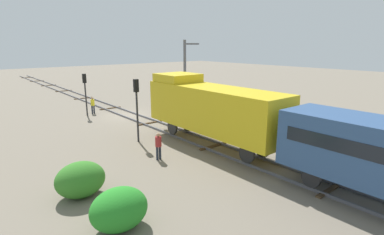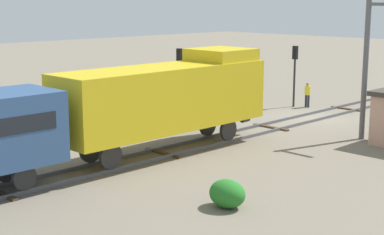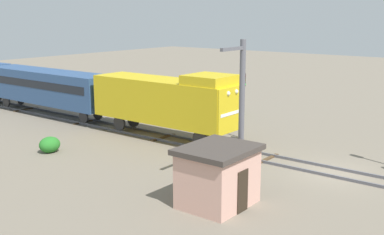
{
  "view_description": "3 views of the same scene",
  "coord_description": "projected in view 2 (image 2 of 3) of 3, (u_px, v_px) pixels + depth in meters",
  "views": [
    {
      "loc": [
        13.63,
        26.64,
        6.89
      ],
      "look_at": [
        0.02,
        10.12,
        1.67
      ],
      "focal_mm": 28.0,
      "sensor_mm": 36.0,
      "label": 1
    },
    {
      "loc": [
        -20.1,
        30.39,
        7.12
      ],
      "look_at": [
        -0.49,
        10.97,
        1.64
      ],
      "focal_mm": 55.0,
      "sensor_mm": 36.0,
      "label": 2
    },
    {
      "loc": [
        -24.49,
        -9.21,
        8.53
      ],
      "look_at": [
        -0.43,
        9.51,
        1.94
      ],
      "focal_mm": 45.0,
      "sensor_mm": 36.0,
      "label": 3
    }
  ],
  "objects": [
    {
      "name": "catenary_mast",
      "position": [
        367.0,
        64.0,
        30.07
      ],
      "size": [
        1.94,
        0.28,
        7.36
      ],
      "color": "#595960",
      "rests_on": "ground"
    },
    {
      "name": "bush_mid",
      "position": [
        227.0,
        194.0,
        20.55
      ],
      "size": [
        1.38,
        1.13,
        1.0
      ],
      "primitive_type": "ellipsoid",
      "color": "#277426",
      "rests_on": "ground"
    },
    {
      "name": "locomotive",
      "position": [
        168.0,
        96.0,
        27.49
      ],
      "size": [
        2.9,
        11.6,
        4.6
      ],
      "color": "gold",
      "rests_on": "railway_track"
    },
    {
      "name": "ground_plane",
      "position": [
        312.0,
        118.0,
        36.37
      ],
      "size": [
        148.84,
        148.84,
        0.0
      ],
      "primitive_type": "plane",
      "color": "#756B5B"
    },
    {
      "name": "railway_track",
      "position": [
        312.0,
        117.0,
        36.36
      ],
      "size": [
        2.4,
        99.22,
        0.16
      ],
      "color": "#595960",
      "rests_on": "ground"
    },
    {
      "name": "worker_near_track",
      "position": [
        307.0,
        93.0,
        39.88
      ],
      "size": [
        0.38,
        0.38,
        1.7
      ],
      "rotation": [
        0.0,
        0.0,
        4.28
      ],
      "color": "#262B38",
      "rests_on": "ground"
    },
    {
      "name": "bush_near",
      "position": [
        37.0,
        113.0,
        33.49
      ],
      "size": [
        2.28,
        1.87,
        1.66
      ],
      "primitive_type": "ellipsoid",
      "color": "#347926",
      "rests_on": "ground"
    },
    {
      "name": "worker_by_signal",
      "position": [
        116.0,
        120.0,
        30.84
      ],
      "size": [
        0.38,
        0.38,
        1.7
      ],
      "rotation": [
        0.0,
        0.0,
        2.63
      ],
      "color": "#262B38",
      "rests_on": "ground"
    },
    {
      "name": "traffic_signal_mid",
      "position": [
        180.0,
        74.0,
        32.57
      ],
      "size": [
        0.32,
        0.34,
        4.55
      ],
      "color": "#262628",
      "rests_on": "ground"
    },
    {
      "name": "traffic_signal_near",
      "position": [
        295.0,
        65.0,
        39.76
      ],
      "size": [
        0.32,
        0.34,
        4.15
      ],
      "color": "#262628",
      "rests_on": "ground"
    }
  ]
}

